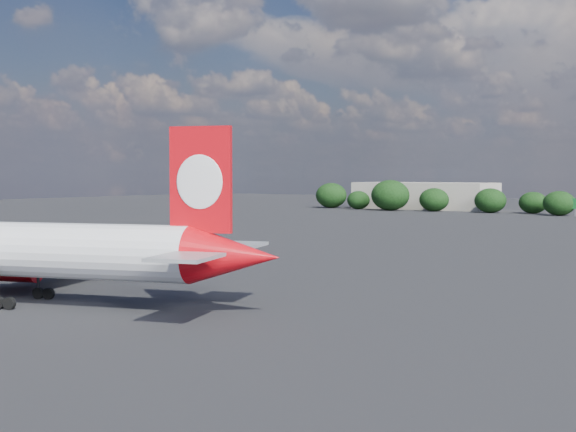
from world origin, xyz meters
The scene contains 4 objects.
ground centered at (0.00, 60.00, 0.00)m, with size 500.00×500.00×0.00m, color black.
qantas_airliner centered at (-11.39, 11.94, 4.30)m, with size 42.08×40.44×14.12m.
terminal_building centered at (-65.00, 192.00, 4.00)m, with size 42.00×16.00×8.00m.
highway_sign centered at (-18.00, 176.00, 3.13)m, with size 6.00×0.30×4.50m.
Camera 1 is at (44.73, -27.14, 10.54)m, focal length 50.00 mm.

